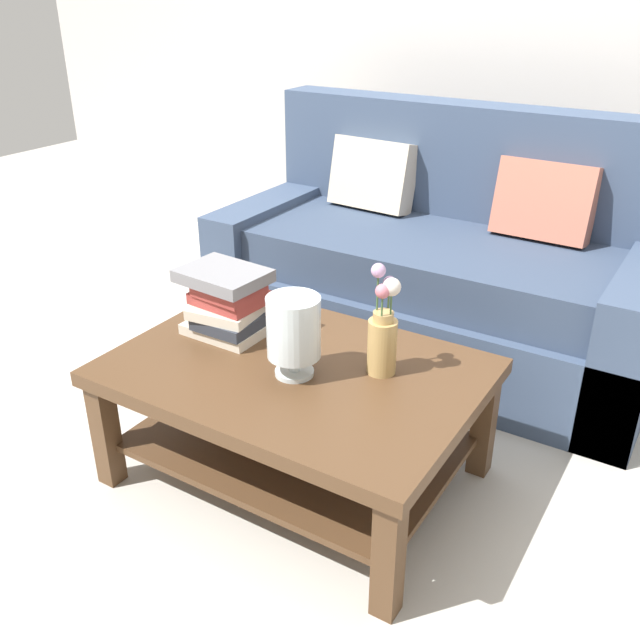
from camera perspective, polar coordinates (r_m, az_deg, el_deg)
The scene contains 7 objects.
ground_plane at distance 2.76m, azimuth 0.86°, elevation -8.02°, with size 10.00×10.00×0.00m, color #B7B2A8.
back_wall at distance 3.80m, azimuth 15.04°, elevation 22.35°, with size 6.40×0.12×2.70m, color #BCB7B2.
couch at distance 3.18m, azimuth 9.77°, elevation 3.86°, with size 1.91×0.90×1.06m.
coffee_table at distance 2.30m, azimuth -2.03°, elevation -6.25°, with size 1.16×0.82×0.44m.
book_stack_main at distance 2.40m, azimuth -7.59°, elevation 1.45°, with size 0.30×0.24×0.24m.
glass_hurricane_vase at distance 2.11m, azimuth -2.17°, elevation -0.80°, with size 0.17×0.17×0.26m.
flower_pitcher at distance 2.14m, azimuth 5.18°, elevation -1.02°, with size 0.10×0.10×0.36m.
Camera 1 is at (1.17, -1.96, 1.55)m, focal length 39.07 mm.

